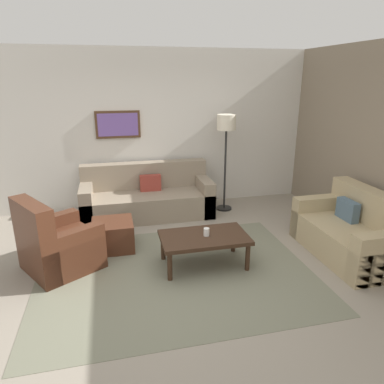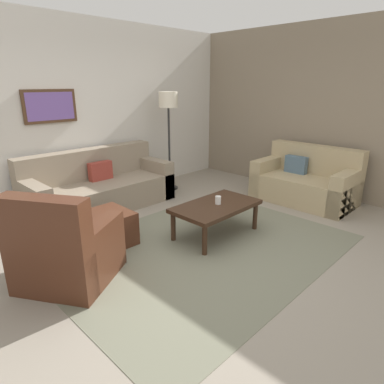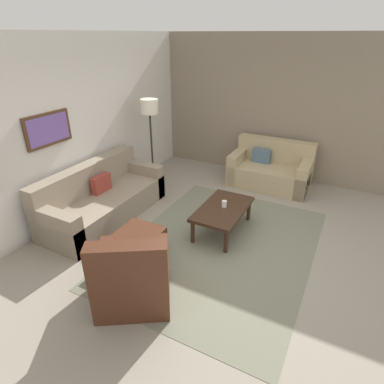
{
  "view_description": "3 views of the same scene",
  "coord_description": "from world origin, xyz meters",
  "px_view_note": "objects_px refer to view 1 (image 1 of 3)",
  "views": [
    {
      "loc": [
        -0.69,
        -3.75,
        2.31
      ],
      "look_at": [
        0.33,
        0.53,
        0.87
      ],
      "focal_mm": 32.85,
      "sensor_mm": 36.0,
      "label": 1
    },
    {
      "loc": [
        -2.57,
        -2.37,
        1.84
      ],
      "look_at": [
        -0.01,
        0.16,
        0.66
      ],
      "focal_mm": 31.05,
      "sensor_mm": 36.0,
      "label": 2
    },
    {
      "loc": [
        -3.52,
        -1.39,
        2.76
      ],
      "look_at": [
        0.28,
        0.6,
        0.61
      ],
      "focal_mm": 29.73,
      "sensor_mm": 36.0,
      "label": 3
    }
  ],
  "objects_px": {
    "ottoman": "(113,235)",
    "framed_artwork": "(118,125)",
    "couch_main": "(147,198)",
    "coffee_table": "(204,239)",
    "couch_loveseat": "(355,234)",
    "cup": "(206,232)",
    "armchair_leather": "(55,247)",
    "lamp_standing": "(226,132)"
  },
  "relations": [
    {
      "from": "couch_loveseat",
      "to": "lamp_standing",
      "type": "relative_size",
      "value": 0.9
    },
    {
      "from": "armchair_leather",
      "to": "lamp_standing",
      "type": "relative_size",
      "value": 0.64
    },
    {
      "from": "ottoman",
      "to": "framed_artwork",
      "type": "relative_size",
      "value": 0.73
    },
    {
      "from": "coffee_table",
      "to": "framed_artwork",
      "type": "height_order",
      "value": "framed_artwork"
    },
    {
      "from": "armchair_leather",
      "to": "coffee_table",
      "type": "relative_size",
      "value": 1.0
    },
    {
      "from": "cup",
      "to": "coffee_table",
      "type": "bearing_deg",
      "value": 164.88
    },
    {
      "from": "armchair_leather",
      "to": "lamp_standing",
      "type": "xyz_separation_m",
      "value": [
        2.71,
        1.55,
        1.1
      ]
    },
    {
      "from": "ottoman",
      "to": "coffee_table",
      "type": "relative_size",
      "value": 0.51
    },
    {
      "from": "couch_loveseat",
      "to": "coffee_table",
      "type": "height_order",
      "value": "couch_loveseat"
    },
    {
      "from": "couch_main",
      "to": "coffee_table",
      "type": "relative_size",
      "value": 2.01
    },
    {
      "from": "couch_loveseat",
      "to": "armchair_leather",
      "type": "relative_size",
      "value": 1.39
    },
    {
      "from": "ottoman",
      "to": "armchair_leather",
      "type": "bearing_deg",
      "value": -148.17
    },
    {
      "from": "couch_loveseat",
      "to": "lamp_standing",
      "type": "distance_m",
      "value": 2.61
    },
    {
      "from": "cup",
      "to": "lamp_standing",
      "type": "distance_m",
      "value": 2.27
    },
    {
      "from": "couch_main",
      "to": "couch_loveseat",
      "type": "height_order",
      "value": "same"
    },
    {
      "from": "couch_main",
      "to": "ottoman",
      "type": "distance_m",
      "value": 1.37
    },
    {
      "from": "cup",
      "to": "framed_artwork",
      "type": "distance_m",
      "value": 2.78
    },
    {
      "from": "lamp_standing",
      "to": "framed_artwork",
      "type": "relative_size",
      "value": 2.24
    },
    {
      "from": "armchair_leather",
      "to": "framed_artwork",
      "type": "bearing_deg",
      "value": 66.19
    },
    {
      "from": "lamp_standing",
      "to": "cup",
      "type": "bearing_deg",
      "value": -114.71
    },
    {
      "from": "framed_artwork",
      "to": "lamp_standing",
      "type": "bearing_deg",
      "value": -15.9
    },
    {
      "from": "armchair_leather",
      "to": "coffee_table",
      "type": "xyz_separation_m",
      "value": [
        1.83,
        -0.31,
        0.05
      ]
    },
    {
      "from": "ottoman",
      "to": "cup",
      "type": "xyz_separation_m",
      "value": [
        1.15,
        -0.75,
        0.26
      ]
    },
    {
      "from": "coffee_table",
      "to": "armchair_leather",
      "type": "bearing_deg",
      "value": 170.33
    },
    {
      "from": "coffee_table",
      "to": "lamp_standing",
      "type": "relative_size",
      "value": 0.64
    },
    {
      "from": "couch_main",
      "to": "lamp_standing",
      "type": "distance_m",
      "value": 1.79
    },
    {
      "from": "couch_main",
      "to": "ottoman",
      "type": "bearing_deg",
      "value": -116.72
    },
    {
      "from": "armchair_leather",
      "to": "coffee_table",
      "type": "height_order",
      "value": "armchair_leather"
    },
    {
      "from": "coffee_table",
      "to": "couch_loveseat",
      "type": "bearing_deg",
      "value": -5.2
    },
    {
      "from": "cup",
      "to": "couch_loveseat",
      "type": "bearing_deg",
      "value": -5.06
    },
    {
      "from": "couch_loveseat",
      "to": "ottoman",
      "type": "distance_m",
      "value": 3.31
    },
    {
      "from": "couch_loveseat",
      "to": "lamp_standing",
      "type": "height_order",
      "value": "lamp_standing"
    },
    {
      "from": "couch_loveseat",
      "to": "ottoman",
      "type": "bearing_deg",
      "value": 163.61
    },
    {
      "from": "couch_main",
      "to": "cup",
      "type": "bearing_deg",
      "value": -74.84
    },
    {
      "from": "couch_loveseat",
      "to": "armchair_leather",
      "type": "xyz_separation_m",
      "value": [
        -3.88,
        0.5,
        0.01
      ]
    },
    {
      "from": "couch_loveseat",
      "to": "coffee_table",
      "type": "bearing_deg",
      "value": 174.8
    },
    {
      "from": "ottoman",
      "to": "framed_artwork",
      "type": "xyz_separation_m",
      "value": [
        0.21,
        1.63,
        1.33
      ]
    },
    {
      "from": "armchair_leather",
      "to": "cup",
      "type": "bearing_deg",
      "value": -9.75
    },
    {
      "from": "ottoman",
      "to": "framed_artwork",
      "type": "distance_m",
      "value": 2.11
    },
    {
      "from": "armchair_leather",
      "to": "coffee_table",
      "type": "distance_m",
      "value": 1.85
    },
    {
      "from": "cup",
      "to": "lamp_standing",
      "type": "relative_size",
      "value": 0.06
    },
    {
      "from": "lamp_standing",
      "to": "framed_artwork",
      "type": "bearing_deg",
      "value": 164.1
    }
  ]
}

